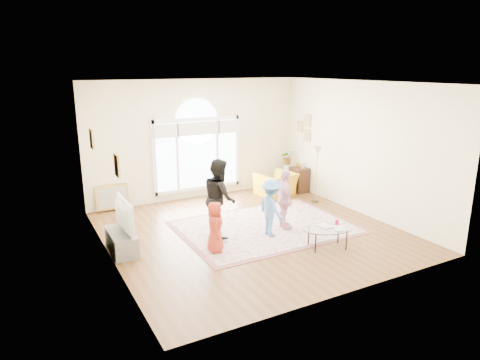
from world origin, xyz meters
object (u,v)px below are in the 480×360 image
coffee_table (328,229)px  armchair (276,185)px  area_rug (265,227)px  tv_console (122,242)px  television (120,216)px

coffee_table → armchair: size_ratio=1.17×
area_rug → tv_console: size_ratio=3.60×
area_rug → tv_console: 3.17m
television → coffee_table: bearing=-25.6°
tv_console → television: bearing=-0.0°
television → coffee_table: size_ratio=0.96×
tv_console → armchair: bearing=20.2°
tv_console → armchair: armchair is taller
area_rug → coffee_table: size_ratio=3.11×
coffee_table → television: bearing=170.3°
television → area_rug: bearing=-3.9°
tv_console → television: (0.01, -0.00, 0.53)m
area_rug → television: bearing=176.1°
television → armchair: television is taller
tv_console → coffee_table: 4.06m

